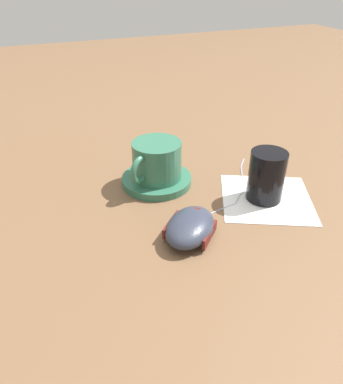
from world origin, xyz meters
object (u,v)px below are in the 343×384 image
object	(u,v)px
coffee_cup	(156,161)
computer_mouse	(190,227)
drinking_glass	(266,176)
saucer	(157,180)

from	to	relation	value
coffee_cup	computer_mouse	world-z (taller)	coffee_cup
coffee_cup	drinking_glass	size ratio (longest dim) A/B	1.25
computer_mouse	drinking_glass	xyz separation A→B (m)	(0.05, -0.16, 0.03)
coffee_cup	computer_mouse	xyz separation A→B (m)	(-0.16, 0.01, -0.03)
drinking_glass	saucer	bearing A→B (deg)	52.24
saucer	drinking_glass	xyz separation A→B (m)	(-0.12, -0.15, 0.04)
computer_mouse	drinking_glass	bearing A→B (deg)	-73.72
saucer	coffee_cup	bearing A→B (deg)	161.90
computer_mouse	drinking_glass	world-z (taller)	drinking_glass
saucer	computer_mouse	bearing A→B (deg)	177.16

